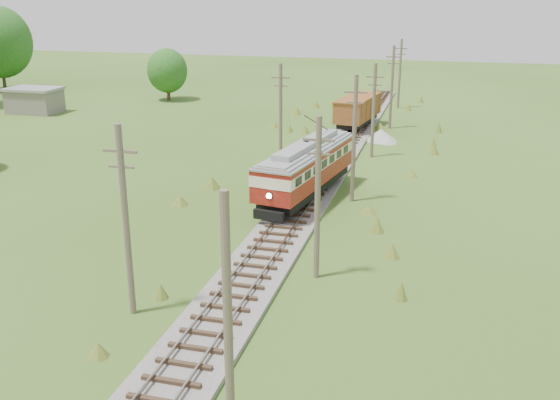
# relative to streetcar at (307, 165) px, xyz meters

# --- Properties ---
(railbed_main) EXTENTS (3.60, 96.00, 0.57)m
(railbed_main) POSITION_rel_streetcar_xyz_m (0.00, 3.72, -2.47)
(railbed_main) COLOR #605B54
(railbed_main) RESTS_ON ground
(streetcar) EXTENTS (4.93, 12.71, 5.74)m
(streetcar) POSITION_rel_streetcar_xyz_m (0.00, 0.00, 0.00)
(streetcar) COLOR black
(streetcar) RESTS_ON ground
(gondola) EXTENTS (4.17, 9.29, 2.98)m
(gondola) POSITION_rel_streetcar_xyz_m (0.00, 25.47, -0.49)
(gondola) COLOR black
(gondola) RESTS_ON ground
(gravel_pile) EXTENTS (3.31, 3.51, 1.20)m
(gravel_pile) POSITION_rel_streetcar_xyz_m (3.24, 20.33, -2.10)
(gravel_pile) COLOR gray
(gravel_pile) RESTS_ON ground
(utility_pole_r_1) EXTENTS (0.30, 0.30, 8.80)m
(utility_pole_r_1) POSITION_rel_streetcar_xyz_m (3.10, -25.28, 1.74)
(utility_pole_r_1) COLOR brown
(utility_pole_r_1) RESTS_ON ground
(utility_pole_r_2) EXTENTS (1.60, 0.30, 8.60)m
(utility_pole_r_2) POSITION_rel_streetcar_xyz_m (3.30, -12.28, 1.76)
(utility_pole_r_2) COLOR brown
(utility_pole_r_2) RESTS_ON ground
(utility_pole_r_3) EXTENTS (1.60, 0.30, 9.00)m
(utility_pole_r_3) POSITION_rel_streetcar_xyz_m (3.20, 0.72, 1.97)
(utility_pole_r_3) COLOR brown
(utility_pole_r_3) RESTS_ON ground
(utility_pole_r_4) EXTENTS (1.60, 0.30, 8.40)m
(utility_pole_r_4) POSITION_rel_streetcar_xyz_m (3.00, 13.72, 1.66)
(utility_pole_r_4) COLOR brown
(utility_pole_r_4) RESTS_ON ground
(utility_pole_r_5) EXTENTS (1.60, 0.30, 8.90)m
(utility_pole_r_5) POSITION_rel_streetcar_xyz_m (3.40, 26.72, 1.91)
(utility_pole_r_5) COLOR brown
(utility_pole_r_5) RESTS_ON ground
(utility_pole_r_6) EXTENTS (1.60, 0.30, 8.70)m
(utility_pole_r_6) POSITION_rel_streetcar_xyz_m (3.20, 39.72, 1.81)
(utility_pole_r_6) COLOR brown
(utility_pole_r_6) RESTS_ON ground
(utility_pole_l_a) EXTENTS (1.60, 0.30, 9.00)m
(utility_pole_l_a) POSITION_rel_streetcar_xyz_m (-4.20, -18.28, 1.97)
(utility_pole_l_a) COLOR brown
(utility_pole_l_a) RESTS_ON ground
(utility_pole_l_b) EXTENTS (1.60, 0.30, 8.60)m
(utility_pole_l_b) POSITION_rel_streetcar_xyz_m (-4.50, 9.72, 1.76)
(utility_pole_l_b) COLOR brown
(utility_pole_l_b) RESTS_ON ground
(tree_mid_a) EXTENTS (5.46, 5.46, 7.03)m
(tree_mid_a) POSITION_rel_streetcar_xyz_m (-28.00, 37.72, 1.36)
(tree_mid_a) COLOR #38281C
(tree_mid_a) RESTS_ON ground
(shed) EXTENTS (6.40, 4.40, 3.10)m
(shed) POSITION_rel_streetcar_xyz_m (-40.00, 24.72, -1.09)
(shed) COLOR slate
(shed) RESTS_ON ground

